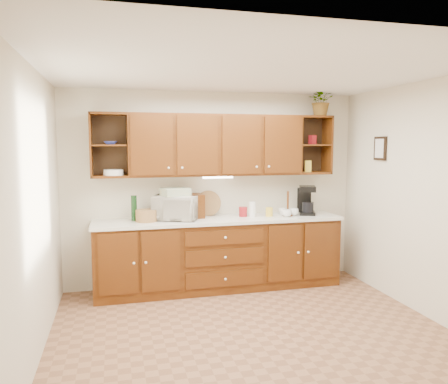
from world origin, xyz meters
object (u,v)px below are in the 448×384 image
microwave (176,208)px  coffee_maker (307,201)px  bread_box (186,206)px  potted_plant (321,101)px

microwave → coffee_maker: size_ratio=1.41×
microwave → bread_box: (0.15, 0.09, 0.00)m
microwave → potted_plant: bearing=22.5°
microwave → bread_box: bearing=53.2°
coffee_maker → potted_plant: (0.22, 0.08, 1.37)m
bread_box → microwave: bearing=-152.0°
coffee_maker → microwave: bearing=-159.3°
bread_box → potted_plant: potted_plant is taller
bread_box → coffee_maker: coffee_maker is taller
bread_box → potted_plant: 2.34m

